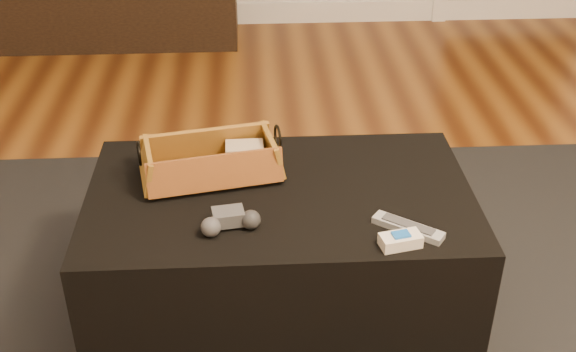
{
  "coord_description": "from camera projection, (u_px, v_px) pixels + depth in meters",
  "views": [
    {
      "loc": [
        -0.26,
        -1.35,
        1.44
      ],
      "look_at": [
        -0.18,
        0.2,
        0.49
      ],
      "focal_mm": 45.0,
      "sensor_mm": 36.0,
      "label": 1
    }
  ],
  "objects": [
    {
      "name": "cream_gadget",
      "position": [
        401.0,
        240.0,
        1.66
      ],
      "size": [
        0.1,
        0.07,
        0.03
      ],
      "color": "silver",
      "rests_on": "ottoman"
    },
    {
      "name": "area_rug",
      "position": [
        282.0,
        328.0,
        2.05
      ],
      "size": [
        2.6,
        2.0,
        0.01
      ],
      "primitive_type": "cube",
      "color": "black",
      "rests_on": "floor"
    },
    {
      "name": "wicker_basket",
      "position": [
        211.0,
        162.0,
        1.91
      ],
      "size": [
        0.4,
        0.26,
        0.13
      ],
      "color": "#AD7127",
      "rests_on": "ottoman"
    },
    {
      "name": "silver_remote",
      "position": [
        408.0,
        227.0,
        1.72
      ],
      "size": [
        0.16,
        0.14,
        0.02
      ],
      "color": "#A0A3A8",
      "rests_on": "ottoman"
    },
    {
      "name": "cloth_bundle",
      "position": [
        245.0,
        154.0,
        1.95
      ],
      "size": [
        0.1,
        0.07,
        0.06
      ],
      "primitive_type": "cube",
      "rotation": [
        0.0,
        0.0,
        0.02
      ],
      "color": "tan",
      "rests_on": "wicker_basket"
    },
    {
      "name": "game_controller",
      "position": [
        230.0,
        221.0,
        1.71
      ],
      "size": [
        0.15,
        0.1,
        0.05
      ],
      "color": "#3B3B3E",
      "rests_on": "ottoman"
    },
    {
      "name": "baseboard",
      "position": [
        295.0,
        12.0,
        4.21
      ],
      "size": [
        5.0,
        0.04,
        0.12
      ],
      "primitive_type": "cube",
      "color": "white",
      "rests_on": "floor"
    },
    {
      "name": "ottoman",
      "position": [
        280.0,
        256.0,
        1.98
      ],
      "size": [
        1.0,
        0.6,
        0.42
      ],
      "primitive_type": "cube",
      "color": "black",
      "rests_on": "area_rug"
    },
    {
      "name": "tv_remote",
      "position": [
        205.0,
        172.0,
        1.91
      ],
      "size": [
        0.2,
        0.1,
        0.02
      ],
      "primitive_type": "cube",
      "rotation": [
        0.0,
        0.0,
        0.3
      ],
      "color": "black",
      "rests_on": "wicker_basket"
    }
  ]
}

